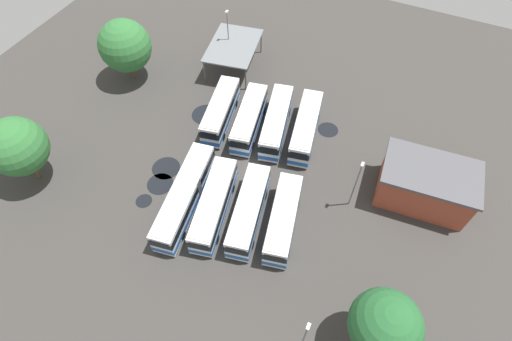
% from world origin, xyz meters
% --- Properties ---
extents(ground_plane, '(91.13, 91.13, 0.00)m').
position_xyz_m(ground_plane, '(0.00, 0.00, 0.00)').
color(ground_plane, '#383533').
extents(bus_row0_slot0, '(10.65, 4.67, 3.62)m').
position_xyz_m(bus_row0_slot0, '(-5.92, -7.04, 1.91)').
color(bus_row0_slot0, silver).
rests_on(bus_row0_slot0, ground_plane).
extents(bus_row0_slot1, '(10.71, 4.64, 3.62)m').
position_xyz_m(bus_row0_slot1, '(-6.23, -2.95, 1.91)').
color(bus_row0_slot1, silver).
rests_on(bus_row0_slot1, ground_plane).
extents(bus_row0_slot2, '(11.34, 5.03, 3.62)m').
position_xyz_m(bus_row0_slot2, '(-7.23, 0.50, 1.91)').
color(bus_row0_slot2, silver).
rests_on(bus_row0_slot2, ground_plane).
extents(bus_row0_slot3, '(11.14, 4.64, 3.62)m').
position_xyz_m(bus_row0_slot3, '(-7.99, 4.32, 1.91)').
color(bus_row0_slot3, silver).
rests_on(bus_row0_slot3, ground_plane).
extents(bus_row1_slot0, '(13.51, 4.75, 3.62)m').
position_xyz_m(bus_row1_slot0, '(7.70, -4.32, 1.91)').
color(bus_row1_slot0, silver).
rests_on(bus_row1_slot0, ground_plane).
extents(bus_row1_slot1, '(11.43, 4.99, 3.62)m').
position_xyz_m(bus_row1_slot1, '(7.33, -0.76, 1.91)').
color(bus_row1_slot1, silver).
rests_on(bus_row1_slot1, ground_plane).
extents(bus_row1_slot2, '(11.02, 4.75, 3.62)m').
position_xyz_m(bus_row1_slot2, '(6.35, 3.08, 1.91)').
color(bus_row1_slot2, silver).
rests_on(bus_row1_slot2, ground_plane).
extents(bus_row1_slot3, '(10.44, 4.73, 3.62)m').
position_xyz_m(bus_row1_slot3, '(5.72, 6.95, 1.91)').
color(bus_row1_slot3, silver).
rests_on(bus_row1_slot3, ground_plane).
extents(depot_building, '(7.58, 11.02, 5.16)m').
position_xyz_m(depot_building, '(-4.98, 20.01, 2.60)').
color(depot_building, '#99422D').
rests_on(depot_building, ground_plane).
extents(maintenance_shelter, '(10.66, 8.44, 3.96)m').
position_xyz_m(maintenance_shelter, '(-16.90, -10.68, 3.77)').
color(maintenance_shelter, slate).
rests_on(maintenance_shelter, ground_plane).
extents(lamp_post_by_building, '(0.56, 0.28, 7.73)m').
position_xyz_m(lamp_post_by_building, '(-0.50, 12.79, 4.28)').
color(lamp_post_by_building, slate).
rests_on(lamp_post_by_building, ground_plane).
extents(lamp_post_near_entrance, '(0.56, 0.28, 8.55)m').
position_xyz_m(lamp_post_near_entrance, '(-17.80, -11.92, 4.69)').
color(lamp_post_near_entrance, slate).
rests_on(lamp_post_near_entrance, ground_plane).
extents(lamp_post_mid_lot, '(0.56, 0.28, 7.33)m').
position_xyz_m(lamp_post_mid_lot, '(16.70, 13.46, 4.07)').
color(lamp_post_mid_lot, slate).
rests_on(lamp_post_mid_lot, ground_plane).
extents(tree_northwest, '(6.82, 6.82, 9.19)m').
position_xyz_m(tree_northwest, '(12.03, -22.96, 5.77)').
color(tree_northwest, brown).
rests_on(tree_northwest, ground_plane).
extents(tree_east_edge, '(6.22, 6.22, 8.84)m').
position_xyz_m(tree_east_edge, '(13.45, 19.21, 5.72)').
color(tree_east_edge, brown).
rests_on(tree_east_edge, ground_plane).
extents(tree_south_edge, '(7.35, 7.35, 9.23)m').
position_xyz_m(tree_south_edge, '(-8.32, -23.21, 5.55)').
color(tree_south_edge, brown).
rests_on(tree_south_edge, ground_plane).
extents(puddle_centre_drain, '(3.53, 3.53, 0.01)m').
position_xyz_m(puddle_centre_drain, '(4.23, -9.50, 0.00)').
color(puddle_centre_drain, black).
rests_on(puddle_centre_drain, ground_plane).
extents(puddle_front_lane, '(3.93, 3.93, 0.01)m').
position_xyz_m(puddle_front_lane, '(-6.00, -9.57, 0.00)').
color(puddle_front_lane, black).
rests_on(puddle_front_lane, ground_plane).
extents(puddle_back_corner, '(2.76, 2.76, 0.01)m').
position_xyz_m(puddle_back_corner, '(-10.56, 6.76, 0.00)').
color(puddle_back_corner, black).
rests_on(puddle_back_corner, ground_plane).
extents(puddle_near_shelter, '(3.22, 3.22, 0.01)m').
position_xyz_m(puddle_near_shelter, '(6.59, -8.82, 0.00)').
color(puddle_near_shelter, black).
rests_on(puddle_near_shelter, ground_plane).
extents(puddle_between_rows, '(1.95, 1.95, 0.01)m').
position_xyz_m(puddle_between_rows, '(9.47, -9.22, 0.00)').
color(puddle_between_rows, black).
rests_on(puddle_between_rows, ground_plane).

